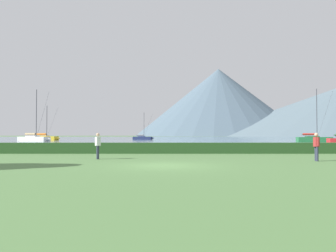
% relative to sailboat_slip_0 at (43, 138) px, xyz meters
% --- Properties ---
extents(ground_plane, '(1000.00, 1000.00, 0.00)m').
position_rel_sailboat_slip_0_xyz_m(ground_plane, '(33.06, -73.53, -0.67)').
color(ground_plane, '#517A42').
extents(harbor_water, '(320.00, 246.00, 0.00)m').
position_rel_sailboat_slip_0_xyz_m(harbor_water, '(33.06, 63.47, -0.67)').
color(harbor_water, slate).
rests_on(harbor_water, ground_plane).
extents(hedge_line, '(80.00, 1.20, 0.88)m').
position_rel_sailboat_slip_0_xyz_m(hedge_line, '(33.06, -62.53, -0.23)').
color(hedge_line, '#284C23').
rests_on(hedge_line, ground_plane).
extents(sailboat_slip_0, '(8.29, 3.71, 9.38)m').
position_rel_sailboat_slip_0_xyz_m(sailboat_slip_0, '(0.00, 0.00, 0.00)').
color(sailboat_slip_0, gold).
rests_on(sailboat_slip_0, harbor_water).
extents(sailboat_slip_3, '(7.93, 3.12, 11.00)m').
position_rel_sailboat_slip_0_xyz_m(sailboat_slip_3, '(63.35, -21.62, -0.01)').
color(sailboat_slip_3, '#236B38').
rests_on(sailboat_slip_3, harbor_water).
extents(sailboat_slip_4, '(8.23, 4.42, 11.63)m').
position_rel_sailboat_slip_0_xyz_m(sailboat_slip_4, '(3.45, -15.85, 0.02)').
color(sailboat_slip_4, white).
rests_on(sailboat_slip_4, harbor_water).
extents(sailboat_slip_5, '(6.93, 3.10, 8.61)m').
position_rel_sailboat_slip_0_xyz_m(sailboat_slip_5, '(25.28, 14.73, -0.10)').
color(sailboat_slip_5, navy).
rests_on(sailboat_slip_5, harbor_water).
extents(person_seated_viewer, '(0.36, 0.57, 1.65)m').
position_rel_sailboat_slip_0_xyz_m(person_seated_viewer, '(41.88, -70.70, 0.30)').
color(person_seated_viewer, '#2D3347').
rests_on(person_seated_viewer, ground_plane).
extents(person_standing_walker, '(0.36, 0.57, 1.65)m').
position_rel_sailboat_slip_0_xyz_m(person_standing_walker, '(28.79, -69.10, 0.30)').
color(person_standing_walker, '#2D3347').
rests_on(person_standing_walker, ground_plane).
extents(distant_hill_central_peak, '(195.01, 195.01, 79.09)m').
position_rel_sailboat_slip_0_xyz_m(distant_hill_central_peak, '(92.47, 300.86, 38.88)').
color(distant_hill_central_peak, '#4C6070').
rests_on(distant_hill_central_peak, ground_plane).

